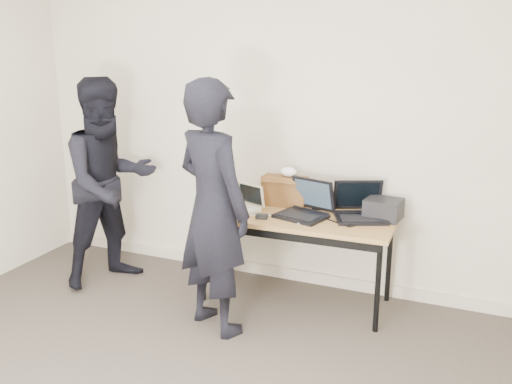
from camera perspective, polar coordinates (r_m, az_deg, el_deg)
The scene contains 13 objects.
room at distance 2.80m, azimuth -14.77°, elevation -0.09°, with size 4.60×4.60×2.80m.
desk at distance 4.44m, azimuth 4.04°, elevation -3.11°, with size 1.52×0.69×0.72m.
laptop_beige at distance 4.51m, azimuth -1.27°, elevation -1.41°, with size 0.33×0.32×0.21m.
laptop_center at distance 4.40m, azimuth 4.97°, elevation -1.60°, with size 0.44×0.43×0.28m.
laptop_right at distance 4.42m, azimuth 10.32°, elevation -1.76°, with size 0.49×0.48×0.28m.
leather_satchel at distance 4.64m, azimuth 2.90°, elevation 0.17°, with size 0.37×0.20×0.25m.
tissue at distance 4.60m, azimuth 3.29°, elevation 2.03°, with size 0.13×0.10×0.08m, color white.
equipment_box at distance 4.43m, azimuth 12.62°, elevation -1.66°, with size 0.27×0.22×0.15m, color black.
power_brick at distance 4.34m, azimuth 0.58°, elevation -2.47°, with size 0.09×0.06×0.03m, color black.
cables at distance 4.40m, azimuth 4.60°, elevation -2.41°, with size 1.16×0.42×0.01m.
person_typist at distance 3.98m, azimuth -4.32°, elevation -1.65°, with size 0.66×0.43×1.81m, color black.
person_observer at distance 4.92m, azimuth -14.45°, elevation 0.91°, with size 0.85×0.66×1.75m, color black.
baseboard at distance 5.10m, azimuth 1.73°, elevation -7.88°, with size 4.50×0.03×0.10m, color beige.
Camera 1 is at (1.67, -2.13, 2.09)m, focal length 40.00 mm.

